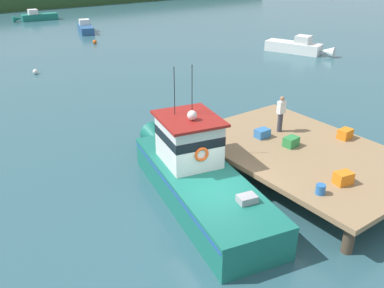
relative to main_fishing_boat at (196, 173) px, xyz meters
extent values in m
plane|color=#2D5660|center=(-0.32, -1.28, -1.01)|extent=(200.00, 200.00, 0.00)
cylinder|color=#4C3D2D|center=(1.88, -5.38, -0.51)|extent=(0.36, 0.36, 1.00)
cylinder|color=#4C3D2D|center=(1.88, 2.82, -0.51)|extent=(0.36, 0.36, 1.00)
cylinder|color=#4C3D2D|center=(7.08, 2.82, -0.51)|extent=(0.36, 0.36, 1.00)
cube|color=#937551|center=(4.48, -1.28, 0.09)|extent=(6.00, 9.00, 0.20)
cube|color=#196B5B|center=(-0.12, -0.55, -0.46)|extent=(4.14, 8.35, 1.10)
cone|color=#196B5B|center=(0.92, 4.24, -0.46)|extent=(1.46, 1.99, 1.10)
cube|color=#234C9E|center=(-0.12, -0.55, -0.01)|extent=(4.12, 8.20, 0.12)
cube|color=#196B5B|center=(-0.12, -0.55, 0.15)|extent=(4.18, 8.36, 0.12)
cube|color=silver|center=(0.13, 0.62, 0.99)|extent=(2.32, 2.55, 1.80)
cube|color=black|center=(0.13, 0.62, 1.31)|extent=(2.35, 2.58, 0.36)
cube|color=maroon|center=(0.13, 0.62, 1.94)|extent=(2.62, 2.90, 0.10)
sphere|color=white|center=(0.07, 0.33, 2.17)|extent=(0.36, 0.36, 0.36)
cylinder|color=black|center=(-0.10, 1.18, 2.89)|extent=(0.03, 0.03, 1.80)
cylinder|color=black|center=(0.58, 1.04, 2.89)|extent=(0.03, 0.03, 1.80)
cube|color=#939399|center=(-0.05, -2.82, 0.27)|extent=(0.68, 0.56, 0.36)
torus|color=orange|center=(-1.10, -3.20, 0.15)|extent=(0.67, 0.67, 0.12)
torus|color=#EA5119|center=(-0.11, -0.49, 0.99)|extent=(0.55, 0.21, 0.54)
cube|color=orange|center=(6.76, -1.58, 0.40)|extent=(0.63, 0.48, 0.42)
cube|color=#2D8442|center=(4.30, -0.76, 0.39)|extent=(0.64, 0.49, 0.40)
cube|color=orange|center=(3.46, -3.88, 0.41)|extent=(0.68, 0.55, 0.43)
cube|color=#3370B2|center=(3.98, 0.58, 0.38)|extent=(0.61, 0.45, 0.37)
cylinder|color=#2866B2|center=(2.28, -3.85, 0.36)|extent=(0.32, 0.32, 0.34)
cylinder|color=#383842|center=(5.06, 0.60, 0.62)|extent=(0.22, 0.22, 0.86)
cube|color=white|center=(5.06, 0.60, 1.33)|extent=(0.36, 0.22, 0.56)
sphere|color=#9E7051|center=(5.06, 0.60, 1.72)|extent=(0.20, 0.20, 0.20)
cube|color=#285184|center=(10.31, 34.66, -0.62)|extent=(2.45, 4.43, 0.77)
cone|color=#285184|center=(11.03, 37.19, -0.62)|extent=(1.03, 1.22, 0.77)
cube|color=silver|center=(10.51, 35.37, 0.05)|extent=(1.32, 1.31, 0.58)
cube|color=white|center=(21.60, 14.40, -0.56)|extent=(3.18, 5.17, 0.90)
cone|color=white|center=(22.67, 11.51, -0.56)|extent=(1.27, 1.47, 0.90)
cube|color=silver|center=(21.90, 13.59, 0.23)|extent=(1.60, 1.59, 0.67)
cube|color=#196B5B|center=(9.00, 46.58, -0.60)|extent=(4.56, 1.82, 0.81)
cone|color=#196B5B|center=(6.23, 46.83, -0.60)|extent=(1.18, 0.91, 0.81)
cube|color=silver|center=(8.22, 46.65, 0.11)|extent=(1.21, 1.23, 0.61)
sphere|color=#EA5B19|center=(8.57, 28.38, -0.80)|extent=(0.40, 0.40, 0.40)
sphere|color=silver|center=(0.40, 20.79, -0.82)|extent=(0.38, 0.38, 0.38)
camera|label=1|loc=(-8.14, -10.98, 7.59)|focal=39.23mm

